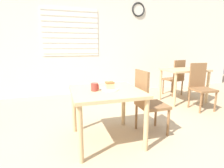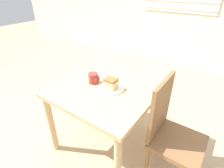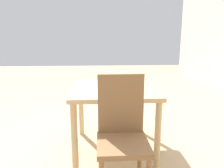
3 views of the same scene
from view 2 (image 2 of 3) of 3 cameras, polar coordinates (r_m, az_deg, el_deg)
dining_table_near at (r=1.65m, az=-1.89°, el=-4.23°), size 0.88×0.86×0.70m
chair_near_window at (r=1.52m, az=18.49°, el=-14.57°), size 0.40×0.40×0.93m
plate at (r=1.57m, az=-0.20°, el=-1.35°), size 0.23×0.23×0.01m
cake_slice at (r=1.54m, az=-0.35°, el=0.24°), size 0.10×0.09×0.09m
coffee_mug at (r=1.65m, az=-6.03°, el=1.89°), size 0.10×0.09×0.10m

